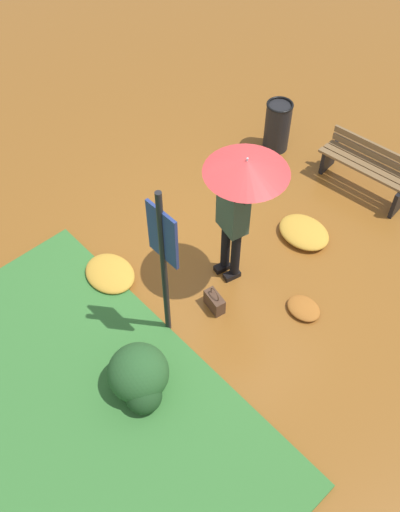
{
  "coord_description": "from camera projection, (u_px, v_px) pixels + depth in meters",
  "views": [
    {
      "loc": [
        3.33,
        -3.54,
        6.01
      ],
      "look_at": [
        0.19,
        -0.63,
        0.85
      ],
      "focal_mm": 40.29,
      "sensor_mm": 36.0,
      "label": 1
    }
  ],
  "objects": [
    {
      "name": "shrub_cluster",
      "position": [
        139.0,
        377.0,
        6.32
      ],
      "size": [
        0.76,
        0.69,
        0.62
      ],
      "color": "#285628",
      "rests_on": "ground_plane"
    },
    {
      "name": "leaf_pile_near_person",
      "position": [
        110.0,
        273.0,
        7.51
      ],
      "size": [
        0.73,
        0.59,
        0.16
      ],
      "color": "gold",
      "rests_on": "ground_plane"
    },
    {
      "name": "leaf_pile_far_path",
      "position": [
        304.0,
        308.0,
        7.2
      ],
      "size": [
        0.45,
        0.36,
        0.1
      ],
      "color": "#A86023",
      "rests_on": "ground_plane"
    },
    {
      "name": "handbag",
      "position": [
        214.0,
        302.0,
        7.17
      ],
      "size": [
        0.32,
        0.19,
        0.37
      ],
      "color": "#4C3323",
      "rests_on": "ground_plane"
    },
    {
      "name": "grass_verge",
      "position": [
        37.0,
        448.0,
        6.09
      ],
      "size": [
        4.8,
        4.0,
        0.05
      ],
      "color": "#387533",
      "rests_on": "ground_plane"
    },
    {
      "name": "info_sign_post",
      "position": [
        163.0,
        252.0,
        5.97
      ],
      "size": [
        0.44,
        0.07,
        2.3
      ],
      "color": "black",
      "rests_on": "ground_plane"
    },
    {
      "name": "park_bench",
      "position": [
        367.0,
        168.0,
        8.36
      ],
      "size": [
        1.4,
        0.51,
        0.75
      ],
      "color": "black",
      "rests_on": "ground_plane"
    },
    {
      "name": "ground_plane",
      "position": [
        225.0,
        264.0,
        7.72
      ],
      "size": [
        18.0,
        18.0,
        0.0
      ],
      "primitive_type": "plane",
      "color": "brown"
    },
    {
      "name": "person_with_umbrella",
      "position": [
        240.0,
        189.0,
        6.41
      ],
      "size": [
        0.96,
        0.96,
        2.04
      ],
      "color": "black",
      "rests_on": "ground_plane"
    },
    {
      "name": "leaf_pile_by_bench",
      "position": [
        304.0,
        232.0,
        7.98
      ],
      "size": [
        0.75,
        0.6,
        0.16
      ],
      "color": "gold",
      "rests_on": "ground_plane"
    },
    {
      "name": "trash_bin",
      "position": [
        277.0,
        126.0,
        8.95
      ],
      "size": [
        0.42,
        0.42,
        0.83
      ],
      "color": "black",
      "rests_on": "ground_plane"
    }
  ]
}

